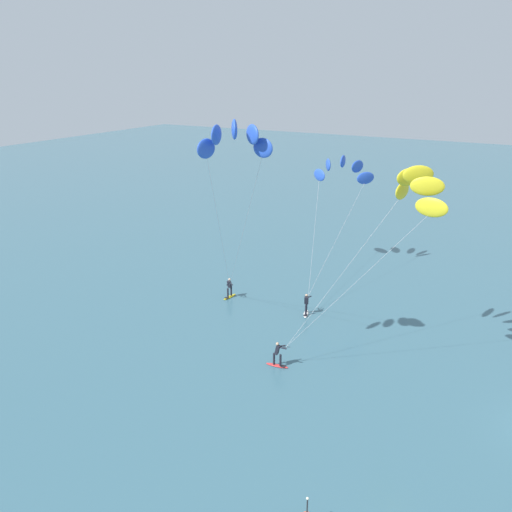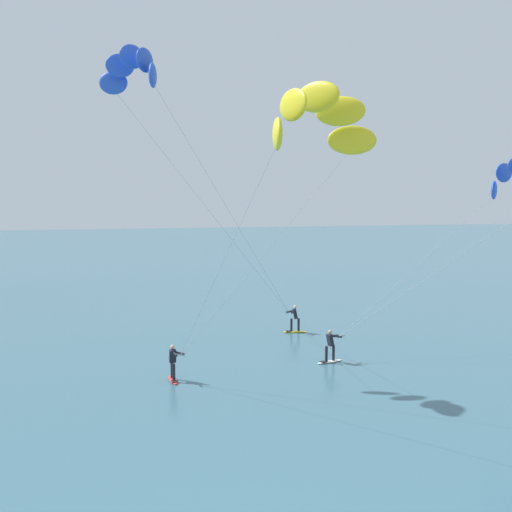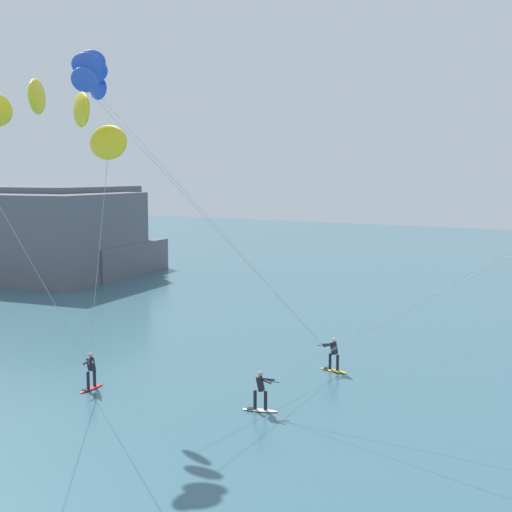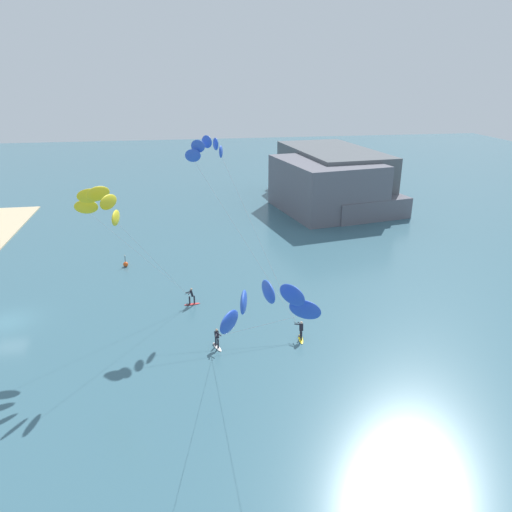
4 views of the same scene
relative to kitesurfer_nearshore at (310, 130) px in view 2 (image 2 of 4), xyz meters
name	(u,v)px [view 2 (image 2 of 4)]	position (x,y,z in m)	size (l,w,h in m)	color
kitesurfer_nearshore	(310,130)	(0.00, 0.00, 0.00)	(7.83, 9.61, 12.63)	red
kitesurfer_far_out	(143,86)	(-5.71, 8.70, 2.63)	(11.84, 8.72, 15.37)	yellow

